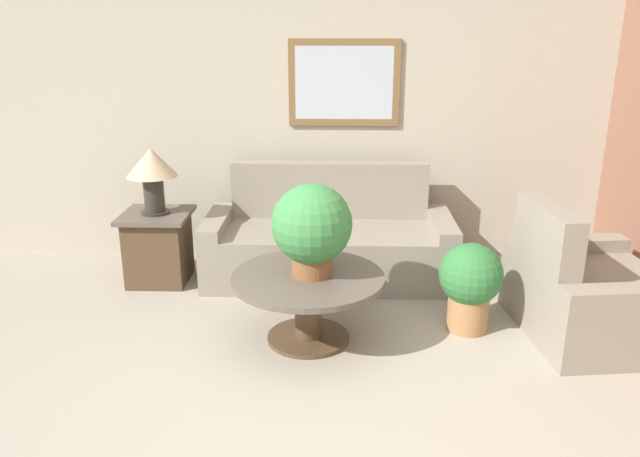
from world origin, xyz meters
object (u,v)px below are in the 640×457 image
(side_table, at_px, (159,246))
(armchair, at_px, (587,295))
(table_lamp, at_px, (152,169))
(potted_plant_on_table, at_px, (312,227))
(potted_plant_floor, at_px, (470,282))
(couch_main, at_px, (329,243))
(coffee_table, at_px, (308,293))

(side_table, bearing_deg, armchair, -14.61)
(table_lamp, bearing_deg, potted_plant_on_table, -36.74)
(armchair, bearing_deg, potted_plant_on_table, 87.97)
(armchair, height_order, potted_plant_floor, armchair)
(side_table, distance_m, potted_plant_floor, 2.60)
(side_table, bearing_deg, couch_main, 5.78)
(table_lamp, xyz_separation_m, potted_plant_on_table, (1.35, -1.01, -0.16))
(potted_plant_on_table, bearing_deg, armchair, 4.48)
(potted_plant_floor, bearing_deg, coffee_table, -170.43)
(couch_main, height_order, table_lamp, table_lamp)
(table_lamp, bearing_deg, potted_plant_floor, -18.62)
(coffee_table, distance_m, table_lamp, 1.78)
(coffee_table, distance_m, side_table, 1.67)
(potted_plant_on_table, bearing_deg, potted_plant_floor, 9.05)
(table_lamp, xyz_separation_m, potted_plant_floor, (2.46, -0.83, -0.61))
(armchair, bearing_deg, couch_main, 54.89)
(armchair, distance_m, potted_plant_on_table, 2.01)
(coffee_table, bearing_deg, potted_plant_on_table, 29.26)
(armchair, distance_m, table_lamp, 3.46)
(potted_plant_on_table, height_order, potted_plant_floor, potted_plant_on_table)
(potted_plant_on_table, relative_size, potted_plant_floor, 0.97)
(armchair, relative_size, side_table, 2.02)
(coffee_table, distance_m, potted_plant_floor, 1.15)
(potted_plant_on_table, bearing_deg, side_table, 143.26)
(potted_plant_on_table, bearing_deg, table_lamp, 143.26)
(side_table, bearing_deg, potted_plant_on_table, -36.74)
(coffee_table, bearing_deg, armchair, 4.85)
(potted_plant_on_table, xyz_separation_m, potted_plant_floor, (1.11, 0.18, -0.46))
(armchair, relative_size, potted_plant_floor, 1.87)
(potted_plant_floor, bearing_deg, potted_plant_on_table, -170.95)
(coffee_table, height_order, potted_plant_floor, potted_plant_floor)
(side_table, bearing_deg, potted_plant_floor, -18.62)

